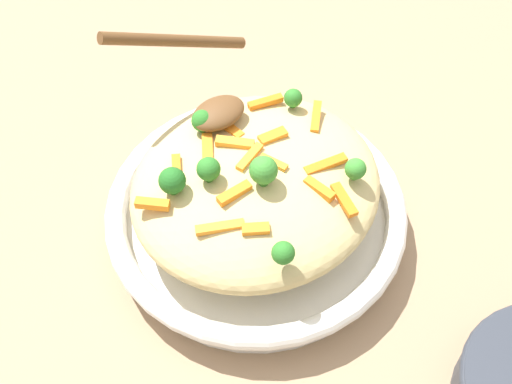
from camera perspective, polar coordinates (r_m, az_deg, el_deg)
The scene contains 27 objects.
ground_plane at distance 0.67m, azimuth 0.00°, elevation -3.26°, with size 2.40×2.40×0.00m, color #9E7F60.
serving_bowl at distance 0.65m, azimuth 0.00°, elevation -1.99°, with size 0.30×0.30×0.05m.
pasta_mound at distance 0.61m, azimuth 0.00°, elevation 0.61°, with size 0.25×0.23×0.06m, color #D1BA7A.
carrot_piece_0 at distance 0.61m, azimuth 1.53°, elevation 4.97°, with size 0.03×0.01×0.01m, color orange.
carrot_piece_1 at distance 0.59m, azimuth -0.67°, elevation 3.12°, with size 0.04×0.01×0.01m, color orange.
carrot_piece_2 at distance 0.57m, azimuth -1.96°, elevation -0.11°, with size 0.03×0.01×0.01m, color orange.
carrot_piece_3 at distance 0.64m, azimuth 5.42°, elevation 6.76°, with size 0.04×0.01×0.01m, color orange.
carrot_piece_4 at distance 0.55m, azimuth -3.27°, elevation -3.18°, with size 0.04×0.01×0.01m, color orange.
carrot_piece_5 at distance 0.57m, azimuth 7.93°, elevation -0.68°, with size 0.04×0.01×0.01m, color orange.
carrot_piece_6 at distance 0.60m, azimuth -4.38°, elevation 3.79°, with size 0.04×0.01×0.01m, color orange.
carrot_piece_7 at distance 0.58m, azimuth 5.72°, elevation 0.28°, with size 0.03×0.01×0.01m, color orange.
carrot_piece_8 at distance 0.59m, azimuth 1.57°, elevation 2.63°, with size 0.03×0.01×0.01m, color orange.
carrot_piece_9 at distance 0.55m, azimuth -0.03°, elevation -3.33°, with size 0.02×0.01×0.01m, color orange.
carrot_piece_10 at distance 0.59m, azimuth 6.28°, elevation 2.48°, with size 0.04×0.01×0.01m, color orange.
carrot_piece_11 at distance 0.60m, azimuth -1.77°, elevation 4.53°, with size 0.04×0.01×0.01m, color orange.
carrot_piece_12 at distance 0.62m, azimuth -2.40°, elevation 5.76°, with size 0.03×0.01×0.01m, color orange.
carrot_piece_13 at distance 0.60m, azimuth -7.16°, elevation 2.24°, with size 0.03×0.01×0.01m, color orange.
carrot_piece_14 at distance 0.65m, azimuth 0.86°, elevation 8.11°, with size 0.04×0.01×0.01m, color orange.
carrot_piece_15 at distance 0.57m, azimuth -9.31°, elevation -1.06°, with size 0.03×0.01×0.01m, color orange.
broccoli_floret_0 at distance 0.64m, azimuth 3.36°, elevation 8.43°, with size 0.02×0.02×0.02m.
broccoli_floret_1 at distance 0.58m, azimuth 8.94°, elevation 2.05°, with size 0.02×0.02×0.02m.
broccoli_floret_2 at distance 0.52m, azimuth 2.46°, elevation -5.52°, with size 0.02×0.02×0.02m.
broccoli_floret_3 at distance 0.62m, azimuth -4.84°, elevation 6.38°, with size 0.02×0.02×0.03m.
broccoli_floret_4 at distance 0.56m, azimuth 0.68°, elevation 1.94°, with size 0.03×0.03×0.03m.
broccoli_floret_5 at distance 0.57m, azimuth -4.29°, elevation 2.05°, with size 0.02×0.02×0.03m.
broccoli_floret_6 at distance 0.57m, azimuth -7.55°, elevation 0.99°, with size 0.02×0.02×0.03m.
serving_spoon at distance 0.63m, azimuth -4.81°, elevation 9.51°, with size 0.16×0.11×0.09m.
Camera 1 is at (-0.23, -0.29, 0.56)m, focal length 44.45 mm.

